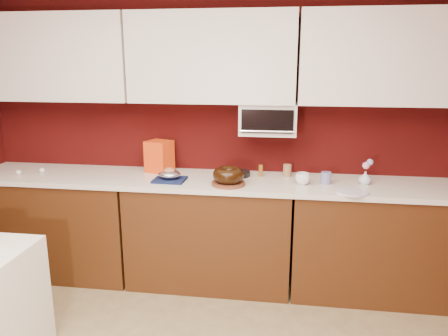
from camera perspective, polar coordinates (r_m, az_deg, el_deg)
wall_back at (r=3.75m, az=-1.06°, el=5.00°), size 4.00×0.02×2.50m
base_cabinet_left at (r=4.11m, az=-20.55°, el=-6.94°), size 1.31×0.58×0.86m
base_cabinet_center at (r=3.68m, az=-1.79°, el=-8.50°), size 1.31×0.58×0.86m
base_cabinet_right at (r=3.70m, az=19.26°, el=-9.17°), size 1.31×0.58×0.86m
countertop at (r=3.53m, az=-1.84°, el=-1.74°), size 4.00×0.62×0.04m
upper_cabinet_left at (r=3.99m, az=-21.34°, el=13.27°), size 1.31×0.33×0.70m
upper_cabinet_center at (r=3.54m, az=-1.55°, el=14.21°), size 1.31×0.33×0.70m
upper_cabinet_right at (r=3.56m, az=20.72°, el=13.33°), size 1.31×0.33×0.70m
toaster_oven at (r=3.54m, az=5.80°, el=6.44°), size 0.45×0.30×0.25m
toaster_oven_door at (r=3.38m, az=5.68°, el=6.08°), size 0.40×0.02×0.18m
toaster_oven_handle at (r=3.38m, az=5.63°, el=4.79°), size 0.42×0.02×0.02m
cake_base at (r=3.35m, az=0.57°, el=-2.05°), size 0.27×0.27×0.02m
bundt_cake at (r=3.33m, az=0.58°, el=-0.92°), size 0.31×0.31×0.10m
navy_towel at (r=3.49m, az=-7.11°, el=-1.53°), size 0.25×0.22×0.02m
foil_ham_nest at (r=3.48m, az=-7.13°, el=-0.81°), size 0.23×0.21×0.07m
roasted_ham at (r=3.47m, az=-7.15°, el=-0.41°), size 0.10×0.09×0.06m
pandoro_box at (r=3.76m, az=-8.44°, el=1.51°), size 0.24×0.23×0.27m
dark_pan at (r=3.61m, az=1.78°, el=-0.74°), size 0.24×0.24×0.04m
coffee_mug at (r=3.41m, az=10.24°, el=-1.24°), size 0.11×0.11×0.11m
blue_jar at (r=3.47m, az=13.19°, el=-1.27°), size 0.08×0.08×0.09m
flower_vase at (r=3.54m, az=17.95°, el=-1.12°), size 0.08×0.08×0.11m
flower_pink at (r=3.51m, az=18.06°, el=0.32°), size 0.06×0.06×0.06m
flower_blue at (r=3.53m, az=18.52°, el=0.72°), size 0.05×0.05×0.05m
china_plate at (r=3.30m, az=16.46°, el=-3.00°), size 0.29×0.29×0.01m
amber_bottle at (r=3.59m, az=4.82°, el=-0.35°), size 0.04×0.04×0.10m
paper_cup at (r=3.62m, az=8.26°, el=-0.31°), size 0.07×0.07×0.10m
egg_left at (r=4.04m, az=-25.26°, el=-0.50°), size 0.06×0.05×0.04m
egg_right at (r=4.03m, az=-22.68°, el=-0.27°), size 0.06×0.05×0.04m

